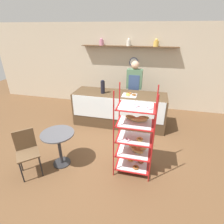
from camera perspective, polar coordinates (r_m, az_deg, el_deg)
ground_plane at (r=4.03m, az=-1.63°, el=-13.07°), size 14.00×14.00×0.00m
back_wall at (r=6.01m, az=5.36°, el=14.48°), size 10.00×0.30×2.70m
display_counter at (r=4.92m, az=2.40°, el=0.98°), size 2.52×0.79×0.93m
pastry_rack at (r=3.20m, az=7.62°, el=-8.11°), size 0.67×0.49×1.69m
person_worker at (r=5.30m, az=7.21°, el=8.09°), size 0.44×0.24×1.70m
cafe_table at (r=3.58m, az=-17.04°, el=-9.13°), size 0.63×0.63×0.73m
cafe_chair at (r=3.63m, az=-26.14°, el=-10.52°), size 0.54×0.54×0.87m
coffee_carafe at (r=4.72m, az=-3.03°, el=8.22°), size 0.11×0.11×0.36m
donut_tray_counter at (r=4.62m, az=5.70°, el=5.64°), size 0.38×0.34×0.05m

